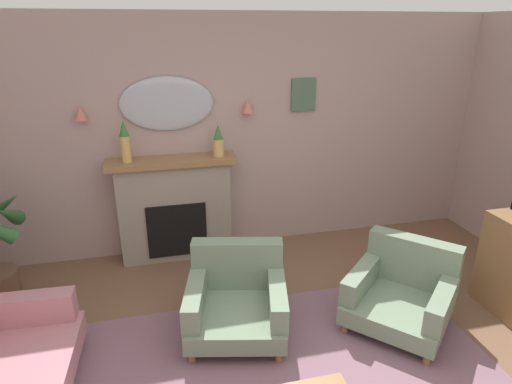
% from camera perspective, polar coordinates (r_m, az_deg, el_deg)
% --- Properties ---
extents(wall_back, '(6.96, 0.10, 2.62)m').
position_cam_1_polar(wall_back, '(4.94, -3.30, 7.31)').
color(wall_back, '#B29993').
rests_on(wall_back, ground).
extents(fireplace, '(1.36, 0.36, 1.16)m').
position_cam_1_polar(fireplace, '(4.89, -10.53, -2.29)').
color(fireplace, gray).
rests_on(fireplace, ground).
extents(mantel_vase_centre, '(0.10, 0.10, 0.43)m').
position_cam_1_polar(mantel_vase_centre, '(4.61, -16.78, 6.41)').
color(mantel_vase_centre, tan).
rests_on(mantel_vase_centre, fireplace).
extents(mantel_vase_right, '(0.12, 0.12, 0.34)m').
position_cam_1_polar(mantel_vase_right, '(4.67, -4.95, 6.61)').
color(mantel_vase_right, tan).
rests_on(mantel_vase_right, fireplace).
extents(wall_mirror, '(0.96, 0.06, 0.56)m').
position_cam_1_polar(wall_mirror, '(4.71, -11.57, 11.24)').
color(wall_mirror, '#B2BCC6').
extents(wall_sconce_left, '(0.14, 0.14, 0.14)m').
position_cam_1_polar(wall_sconce_left, '(4.71, -21.99, 9.55)').
color(wall_sconce_left, '#D17066').
extents(wall_sconce_right, '(0.14, 0.14, 0.14)m').
position_cam_1_polar(wall_sconce_right, '(4.78, -1.08, 11.17)').
color(wall_sconce_right, '#D17066').
extents(framed_picture, '(0.28, 0.03, 0.36)m').
position_cam_1_polar(framed_picture, '(5.00, 6.22, 12.54)').
color(framed_picture, '#4C6B56').
extents(armchair_near_fireplace, '(0.96, 0.98, 0.71)m').
position_cam_1_polar(armchair_near_fireplace, '(3.83, -2.53, -13.51)').
color(armchair_near_fireplace, gray).
rests_on(armchair_near_fireplace, ground).
extents(armchair_by_coffee_table, '(1.15, 1.14, 0.71)m').
position_cam_1_polar(armchair_by_coffee_table, '(4.11, 18.66, -12.11)').
color(armchair_by_coffee_table, gray).
rests_on(armchair_by_coffee_table, ground).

